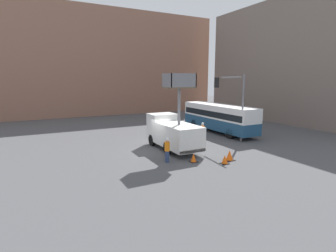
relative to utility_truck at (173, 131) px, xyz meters
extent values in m
plane|color=#4C4C4F|center=(-0.94, 0.50, -1.59)|extent=(120.00, 120.00, 0.00)
cube|color=#936651|center=(-0.94, 29.08, 7.14)|extent=(44.00, 10.00, 17.46)
cube|color=gray|center=(24.41, 5.85, 6.78)|extent=(10.00, 28.00, 16.74)
cube|color=silver|center=(0.00, 2.00, 0.08)|extent=(2.35, 1.84, 2.41)
cube|color=silver|center=(0.00, -1.07, -0.20)|extent=(2.35, 4.30, 1.86)
cube|color=red|center=(0.00, -3.17, -0.98)|extent=(2.31, 0.10, 0.24)
cylinder|color=black|center=(-1.03, 2.00, -1.08)|extent=(0.30, 1.02, 1.02)
cylinder|color=black|center=(1.03, 2.00, -1.08)|extent=(0.30, 1.02, 1.02)
cylinder|color=black|center=(-1.03, -1.07, -1.08)|extent=(0.30, 1.02, 1.02)
cylinder|color=black|center=(1.03, -1.07, -1.08)|extent=(0.30, 1.02, 1.02)
cylinder|color=slate|center=(0.00, -1.07, 2.20)|extent=(0.24, 0.24, 2.94)
cube|color=brown|center=(0.00, -1.07, 3.72)|extent=(2.27, 1.54, 0.10)
cube|color=slate|center=(-1.09, -1.07, 4.29)|extent=(0.08, 1.54, 1.05)
cube|color=slate|center=(1.09, -1.07, 4.29)|extent=(0.08, 1.54, 1.05)
cube|color=slate|center=(0.00, -0.34, 4.29)|extent=(2.27, 0.08, 1.05)
cube|color=slate|center=(0.00, -1.80, 4.29)|extent=(2.27, 0.08, 1.05)
cube|color=navy|center=(8.23, 4.25, -0.54)|extent=(2.42, 10.61, 1.21)
cube|color=silver|center=(8.23, 4.25, 0.80)|extent=(2.42, 10.61, 1.48)
cube|color=black|center=(8.23, 4.25, 0.58)|extent=(2.44, 10.19, 0.65)
cylinder|color=black|center=(7.17, 7.54, -1.07)|extent=(0.30, 1.05, 1.05)
cylinder|color=black|center=(9.29, 7.54, -1.07)|extent=(0.30, 1.05, 1.05)
cylinder|color=black|center=(7.17, 0.96, -1.07)|extent=(0.30, 1.05, 1.05)
cylinder|color=black|center=(9.29, 0.96, -1.07)|extent=(0.30, 1.05, 1.05)
cylinder|color=slate|center=(7.33, -0.47, 1.62)|extent=(0.18, 0.18, 6.43)
cylinder|color=slate|center=(5.85, -0.33, 4.53)|extent=(0.42, 2.96, 0.13)
cube|color=black|center=(4.38, -0.18, 4.08)|extent=(0.35, 0.35, 0.90)
sphere|color=red|center=(4.38, -0.18, 4.33)|extent=(0.20, 0.20, 0.20)
cylinder|color=navy|center=(-2.03, -2.93, -1.17)|extent=(0.32, 0.32, 0.84)
cylinder|color=orange|center=(-2.03, -2.93, -0.42)|extent=(0.38, 0.38, 0.66)
sphere|color=tan|center=(-2.03, -2.93, 0.02)|extent=(0.23, 0.23, 0.23)
sphere|color=white|center=(-2.03, -2.93, 0.12)|extent=(0.24, 0.24, 0.24)
cylinder|color=navy|center=(3.90, 1.15, -1.16)|extent=(0.32, 0.32, 0.86)
cylinder|color=orange|center=(3.90, 1.15, -0.39)|extent=(0.38, 0.38, 0.68)
sphere|color=tan|center=(3.90, 1.15, 0.07)|extent=(0.23, 0.23, 0.23)
sphere|color=white|center=(3.90, 1.15, 0.17)|extent=(0.25, 0.25, 0.25)
cube|color=black|center=(-0.31, -3.79, -1.58)|extent=(0.55, 0.55, 0.03)
cone|color=#F25B0F|center=(-0.31, -3.79, -1.28)|extent=(0.44, 0.44, 0.63)
cube|color=black|center=(2.28, -4.69, -1.58)|extent=(0.68, 0.68, 0.03)
cone|color=#F25B0F|center=(2.28, -4.69, -1.20)|extent=(0.54, 0.54, 0.78)
cube|color=black|center=(1.43, -5.18, -1.58)|extent=(0.56, 0.56, 0.03)
cone|color=#F25B0F|center=(1.43, -5.18, -1.27)|extent=(0.45, 0.45, 0.64)
camera|label=1|loc=(-10.44, -19.24, 4.33)|focal=28.00mm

